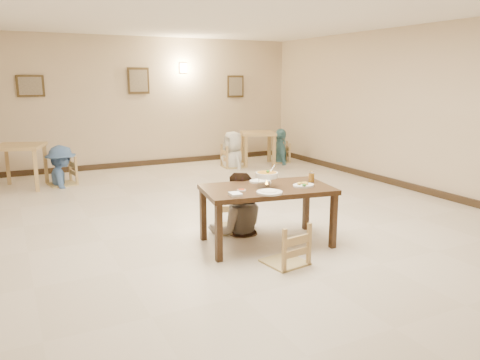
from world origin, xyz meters
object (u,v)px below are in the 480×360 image
bg_table_left (20,152)px  bg_diner_b (59,145)px  bg_diner_d (281,129)px  curry_warmer (267,175)px  drink_glass (311,177)px  chair_far (234,191)px  bg_chair_lr (61,159)px  bg_chair_rl (233,146)px  main_table (267,193)px  bg_diner_c (233,131)px  bg_chair_rr (281,144)px  bg_table_right (258,138)px  main_diner (237,172)px  chair_near (286,224)px

bg_table_left → bg_diner_b: 0.72m
bg_table_left → bg_diner_d: (5.89, 0.18, 0.14)m
curry_warmer → drink_glass: (0.64, -0.04, -0.08)m
chair_far → bg_chair_lr: size_ratio=1.04×
chair_far → bg_chair_lr: 4.41m
bg_chair_lr → bg_chair_rl: bearing=83.3°
main_table → bg_diner_c: (1.91, 4.90, 0.19)m
chair_far → bg_chair_rr: chair_far is taller
bg_table_right → bg_diner_b: 4.51m
bg_diner_b → bg_diner_d: bg_diner_d is taller
main_diner → bg_diner_b: bearing=-53.3°
bg_table_right → bg_chair_rr: bg_chair_rr is taller
chair_near → bg_chair_rl: (2.05, 5.55, 0.04)m
main_table → main_diner: (-0.12, 0.60, 0.17)m
drink_glass → bg_diner_b: bearing=118.4°
bg_chair_lr → chair_near: bearing=9.1°
chair_near → bg_chair_lr: (-1.78, 5.38, 0.06)m
main_diner → bg_chair_lr: size_ratio=1.58×
curry_warmer → bg_table_left: size_ratio=0.29×
bg_chair_rl → bg_chair_rr: 1.36m
chair_near → main_diner: size_ratio=0.56×
bg_table_right → bg_table_left: bearing=-178.6°
bg_chair_rr → bg_table_left: bearing=-67.6°
curry_warmer → chair_near: bearing=-102.0°
chair_near → bg_diner_d: bg_diner_d is taller
bg_chair_rl → chair_near: bearing=164.8°
bg_chair_rl → curry_warmer: bearing=163.8°
bg_chair_rr → bg_chair_rl: bearing=-66.3°
bg_chair_lr → bg_chair_rr: size_ratio=1.14×
bg_table_left → bg_chair_rl: (4.54, 0.11, -0.19)m
chair_near → curry_warmer: 0.81m
bg_table_right → bg_diner_d: (0.68, 0.06, 0.18)m
chair_near → bg_diner_d: bearing=-129.2°
bg_table_left → bg_diner_d: bearing=1.8°
main_diner → drink_glass: bearing=154.6°
bg_chair_lr → bg_diner_b: (0.00, -0.00, 0.26)m
main_diner → bg_table_right: bearing=-108.9°
bg_diner_c → drink_glass: bearing=-15.6°
curry_warmer → bg_chair_lr: 5.10m
main_table → bg_chair_rr: bearing=65.8°
bg_chair_lr → bg_chair_rr: bg_chair_lr is taller
drink_glass → bg_table_right: 5.30m
main_diner → bg_diner_b: 4.51m
chair_far → chair_near: bearing=-74.9°
chair_far → bg_diner_c: 4.65m
main_table → curry_warmer: size_ratio=5.50×
bg_diner_d → bg_chair_rl: bearing=112.2°
main_table → bg_diner_b: (-1.92, 4.73, 0.12)m
bg_table_left → bg_chair_rr: (5.89, 0.18, -0.23)m
curry_warmer → bg_chair_lr: bearing=112.3°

